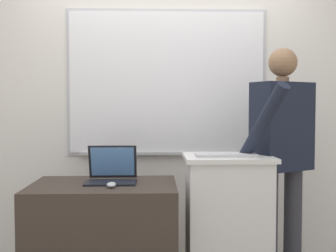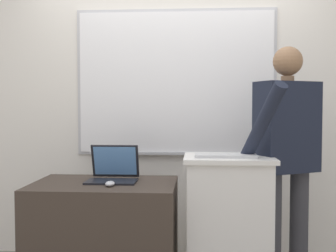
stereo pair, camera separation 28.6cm
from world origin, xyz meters
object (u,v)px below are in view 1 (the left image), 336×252
(wireless_keyboard, at_px, (226,155))
(lectern_podium, at_px, (227,224))
(laptop, at_px, (112,171))
(computer_mouse_by_laptop, at_px, (111,185))
(side_desk, at_px, (104,240))
(person_presenter, at_px, (282,149))

(wireless_keyboard, bearing_deg, lectern_podium, 66.89)
(lectern_podium, relative_size, wireless_keyboard, 2.35)
(lectern_podium, relative_size, laptop, 2.78)
(lectern_podium, relative_size, computer_mouse_by_laptop, 9.60)
(side_desk, height_order, laptop, laptop)
(side_desk, relative_size, computer_mouse_by_laptop, 9.80)
(wireless_keyboard, distance_m, computer_mouse_by_laptop, 0.78)
(side_desk, relative_size, person_presenter, 0.57)
(side_desk, xyz_separation_m, wireless_keyboard, (0.82, -0.04, 0.58))
(wireless_keyboard, relative_size, computer_mouse_by_laptop, 4.08)
(lectern_podium, height_order, wireless_keyboard, wireless_keyboard)
(side_desk, bearing_deg, laptop, 60.28)
(computer_mouse_by_laptop, bearing_deg, laptop, 94.92)
(lectern_podium, bearing_deg, side_desk, -178.95)
(wireless_keyboard, bearing_deg, laptop, 170.71)
(side_desk, xyz_separation_m, laptop, (0.05, 0.08, 0.46))
(lectern_podium, bearing_deg, computer_mouse_by_laptop, -169.55)
(person_presenter, bearing_deg, laptop, 155.91)
(person_presenter, height_order, wireless_keyboard, person_presenter)
(lectern_podium, xyz_separation_m, side_desk, (-0.85, -0.02, -0.10))
(laptop, relative_size, computer_mouse_by_laptop, 3.45)
(person_presenter, distance_m, wireless_keyboard, 0.48)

